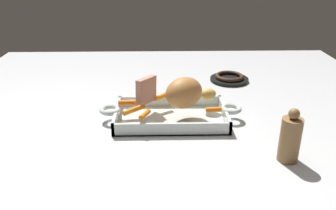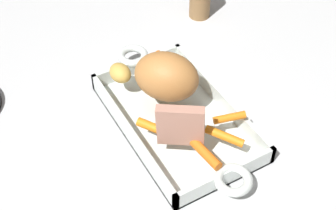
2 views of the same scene
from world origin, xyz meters
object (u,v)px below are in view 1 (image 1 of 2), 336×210
Objects in this scene: stove_burner_rear at (229,78)px; pepper_mill at (290,138)px; baby_carrot_northeast at (214,110)px; potato_halved at (208,94)px; baby_carrot_center_right at (129,103)px; pork_roast at (184,93)px; roast_slice_outer at (146,90)px; baby_carrot_southeast at (145,114)px; roasting_dish at (171,116)px; baby_carrot_short at (134,110)px; baby_carrot_southwest at (162,96)px.

stove_burner_rear is 0.58m from pepper_mill.
baby_carrot_northeast is 0.91× the size of potato_halved.
pork_roast is at bearing -7.62° from baby_carrot_center_right.
pepper_mill is (0.16, -0.29, -0.00)m from potato_halved.
baby_carrot_northeast reaches higher than stove_burner_rear.
baby_carrot_center_right is at bearing -159.17° from roast_slice_outer.
baby_carrot_southeast is 0.39m from pepper_mill.
roast_slice_outer is at bearing -173.77° from potato_halved.
roast_slice_outer is 0.45m from stove_burner_rear.
baby_carrot_southeast is at bearing -139.12° from roasting_dish.
baby_carrot_southeast reaches higher than stove_burner_rear.
pork_roast reaches higher than roasting_dish.
pork_roast is at bearing -6.62° from roasting_dish.
baby_carrot_southwest is at bearing 50.59° from baby_carrot_short.
potato_halved is at bearing -3.94° from baby_carrot_southwest.
potato_halved is at bearing 37.66° from pork_roast.
roasting_dish is at bearing -69.40° from baby_carrot_southwest.
stove_burner_rear is at bearing 41.97° from baby_carrot_center_right.
pork_roast is at bearing -120.09° from stove_burner_rear.
roasting_dish is 0.09m from pork_roast.
roast_slice_outer is 0.20m from potato_halved.
stove_burner_rear is at bearing 59.91° from pork_roast.
baby_carrot_center_right is (-0.05, -0.02, -0.03)m from roast_slice_outer.
baby_carrot_southeast is at bearing -127.59° from stove_burner_rear.
stove_burner_rear is at bearing 55.11° from roasting_dish.
baby_carrot_southeast is (-0.20, -0.03, -0.00)m from baby_carrot_northeast.
baby_carrot_short is 0.05m from baby_carrot_center_right.
stove_burner_rear is at bearing 93.68° from pepper_mill.
roasting_dish is 0.08m from baby_carrot_southwest.
baby_carrot_short is at bearing -129.41° from baby_carrot_southwest.
baby_carrot_northeast is at bearing 7.60° from baby_carrot_southeast.
baby_carrot_southwest is at bearing 176.06° from potato_halved.
baby_carrot_short is 0.13m from baby_carrot_southwest.
baby_carrot_southeast is 0.39× the size of stove_burner_rear.
baby_carrot_short is 0.05m from baby_carrot_southeast.
pork_roast is 0.42m from stove_burner_rear.
pork_roast is at bearing 28.09° from baby_carrot_southeast.
baby_carrot_southwest is (-0.03, 0.07, 0.04)m from roasting_dish.
potato_halved is (0.23, 0.09, 0.01)m from baby_carrot_short.
baby_carrot_short reaches higher than stove_burner_rear.
baby_carrot_southwest is 0.15m from potato_halved.
pork_roast is at bearing -142.34° from potato_halved.
baby_carrot_center_right is at bearing -153.11° from baby_carrot_southwest.
pork_roast is at bearing -48.47° from baby_carrot_southwest.
pork_roast is at bearing 137.15° from pepper_mill.
pepper_mill is at bearing -86.32° from stove_burner_rear.
pepper_mill is (0.41, -0.25, 0.01)m from baby_carrot_center_right.
baby_carrot_short is at bearing -71.01° from baby_carrot_center_right.
roast_slice_outer reaches higher than baby_carrot_southeast.
pepper_mill is at bearing -24.66° from baby_carrot_southeast.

